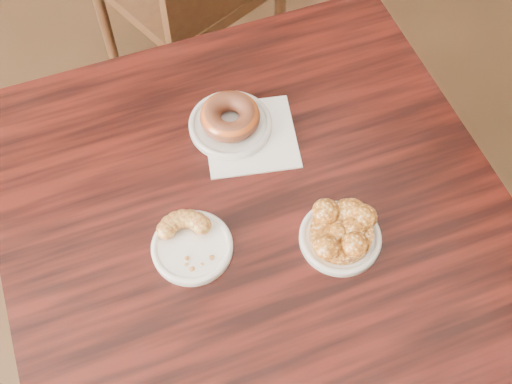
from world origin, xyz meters
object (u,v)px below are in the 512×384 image
cafe_table (256,291)px  cruller_fragment (191,242)px  glazed_donut (230,117)px  apple_fritter (342,232)px

cafe_table → cruller_fragment: 0.42m
glazed_donut → apple_fritter: bearing=-79.5°
cafe_table → apple_fritter: bearing=-40.4°
glazed_donut → apple_fritter: glazed_donut is taller
glazed_donut → cafe_table: bearing=-104.0°
apple_fritter → glazed_donut: bearing=100.5°
cafe_table → apple_fritter: (0.11, -0.12, 0.41)m
glazed_donut → apple_fritter: 0.32m
glazed_donut → cruller_fragment: size_ratio=1.00×
cafe_table → glazed_donut: (0.05, 0.19, 0.41)m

